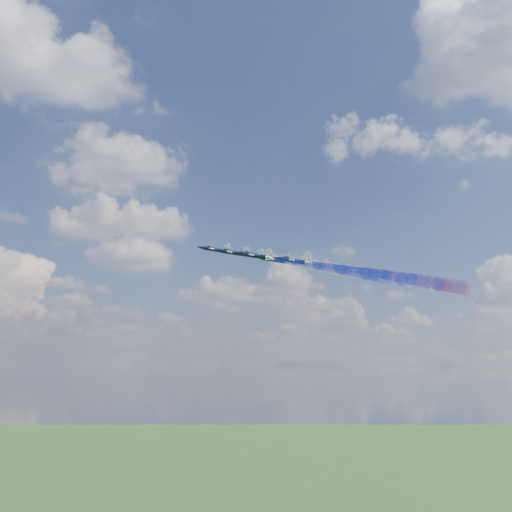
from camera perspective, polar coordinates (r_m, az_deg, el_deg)
name	(u,v)px	position (r m, az deg, el deg)	size (l,w,h in m)	color
jet_lead	(215,250)	(186.18, -4.09, 0.63)	(9.98, 12.48, 3.33)	black
trail_lead	(293,262)	(176.70, 3.63, -0.58)	(4.16, 41.91, 4.16)	white
jet_inner_left	(233,253)	(173.67, -2.32, 0.34)	(9.98, 12.48, 3.33)	black
trail_inner_left	(317,266)	(165.12, 6.06, -0.98)	(4.16, 41.91, 4.16)	#1729C4
jet_inner_right	(248,255)	(189.38, -0.76, 0.13)	(9.98, 12.48, 3.33)	black
trail_inner_right	(326,267)	(181.37, 6.95, -1.08)	(4.16, 41.91, 4.16)	red
jet_outer_left	(254,256)	(160.08, -0.19, 0.04)	(9.98, 12.48, 3.33)	black
trail_outer_left	(347,270)	(152.65, 9.02, -1.40)	(4.16, 41.91, 4.16)	#1729C4
jet_center_third	(274,260)	(176.43, 1.79, -0.38)	(9.98, 12.48, 3.33)	black
trail_center_third	(359,273)	(169.73, 10.18, -1.69)	(4.16, 41.91, 4.16)	white
jet_outer_right	(291,261)	(193.08, 3.49, -0.46)	(9.98, 12.48, 3.33)	black
trail_outer_right	(370,273)	(186.97, 11.17, -1.65)	(4.16, 41.91, 4.16)	red
jet_rear_left	(293,261)	(166.49, 3.70, -0.46)	(9.98, 12.48, 3.33)	black
trail_rear_left	(385,275)	(160.76, 12.65, -1.85)	(4.16, 41.91, 4.16)	#1729C4
jet_rear_right	(312,265)	(183.02, 5.54, -0.86)	(9.98, 12.48, 3.33)	black
trail_rear_right	(396,278)	(177.97, 13.70, -2.12)	(4.16, 41.91, 4.16)	red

